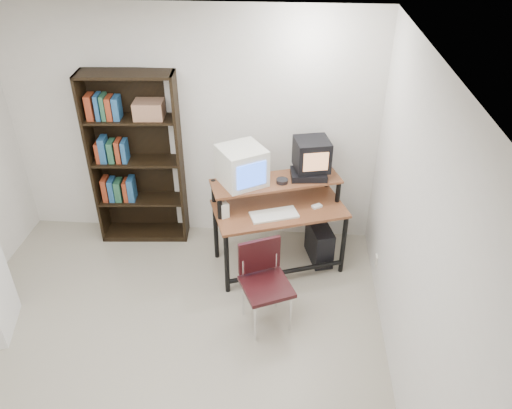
# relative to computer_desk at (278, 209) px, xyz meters

# --- Properties ---
(floor) EXTENTS (4.00, 4.00, 0.01)m
(floor) POSITION_rel_computer_desk_xyz_m (-0.97, -1.42, -0.71)
(floor) COLOR #A8A08B
(floor) RESTS_ON ground
(ceiling) EXTENTS (4.00, 4.00, 0.01)m
(ceiling) POSITION_rel_computer_desk_xyz_m (-0.97, -1.42, 1.90)
(ceiling) COLOR white
(ceiling) RESTS_ON back_wall
(back_wall) EXTENTS (4.00, 0.01, 2.60)m
(back_wall) POSITION_rel_computer_desk_xyz_m (-0.97, 0.58, 0.60)
(back_wall) COLOR silver
(back_wall) RESTS_ON floor
(right_wall) EXTENTS (0.01, 4.00, 2.60)m
(right_wall) POSITION_rel_computer_desk_xyz_m (1.03, -1.42, 0.60)
(right_wall) COLOR silver
(right_wall) RESTS_ON floor
(computer_desk) EXTENTS (1.46, 1.06, 0.98)m
(computer_desk) POSITION_rel_computer_desk_xyz_m (0.00, 0.00, 0.00)
(computer_desk) COLOR brown
(computer_desk) RESTS_ON floor
(crt_monitor) EXTENTS (0.57, 0.57, 0.39)m
(crt_monitor) POSITION_rel_computer_desk_xyz_m (-0.38, 0.04, 0.47)
(crt_monitor) COLOR silver
(crt_monitor) RESTS_ON computer_desk
(vcr) EXTENTS (0.38, 0.29, 0.08)m
(vcr) POSITION_rel_computer_desk_xyz_m (0.29, 0.19, 0.31)
(vcr) COLOR black
(vcr) RESTS_ON computer_desk
(crt_tv) EXTENTS (0.40, 0.40, 0.32)m
(crt_tv) POSITION_rel_computer_desk_xyz_m (0.32, 0.26, 0.51)
(crt_tv) COLOR black
(crt_tv) RESTS_ON vcr
(cd_spindle) EXTENTS (0.14, 0.14, 0.05)m
(cd_spindle) POSITION_rel_computer_desk_xyz_m (0.03, 0.06, 0.29)
(cd_spindle) COLOR #26262B
(cd_spindle) RESTS_ON computer_desk
(keyboard) EXTENTS (0.51, 0.36, 0.03)m
(keyboard) POSITION_rel_computer_desk_xyz_m (-0.04, -0.17, 0.04)
(keyboard) COLOR silver
(keyboard) RESTS_ON computer_desk
(mousepad) EXTENTS (0.28, 0.27, 0.01)m
(mousepad) POSITION_rel_computer_desk_xyz_m (0.37, 0.00, 0.02)
(mousepad) COLOR black
(mousepad) RESTS_ON computer_desk
(mouse) EXTENTS (0.12, 0.10, 0.03)m
(mouse) POSITION_rel_computer_desk_xyz_m (0.39, 0.01, 0.04)
(mouse) COLOR white
(mouse) RESTS_ON mousepad
(desk_speaker) EXTENTS (0.11, 0.11, 0.17)m
(desk_speaker) POSITION_rel_computer_desk_xyz_m (-0.53, -0.23, 0.10)
(desk_speaker) COLOR silver
(desk_speaker) RESTS_ON computer_desk
(pc_tower) EXTENTS (0.31, 0.49, 0.42)m
(pc_tower) POSITION_rel_computer_desk_xyz_m (0.46, 0.12, -0.49)
(pc_tower) COLOR black
(pc_tower) RESTS_ON floor
(school_chair) EXTENTS (0.56, 0.56, 0.84)m
(school_chair) POSITION_rel_computer_desk_xyz_m (-0.10, -0.84, -0.18)
(school_chair) COLOR black
(school_chair) RESTS_ON floor
(bookshelf) EXTENTS (1.00, 0.40, 1.96)m
(bookshelf) POSITION_rel_computer_desk_xyz_m (-1.57, 0.44, 0.30)
(bookshelf) COLOR black
(bookshelf) RESTS_ON floor
(wall_outlet) EXTENTS (0.02, 0.08, 0.12)m
(wall_outlet) POSITION_rel_computer_desk_xyz_m (1.01, -0.27, -0.40)
(wall_outlet) COLOR beige
(wall_outlet) RESTS_ON right_wall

